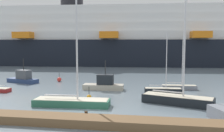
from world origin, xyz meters
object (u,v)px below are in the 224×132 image
object	(u,v)px
cruise_ship	(151,39)
sailboat_5	(178,98)
sailboat_2	(179,86)
sailboat_4	(72,100)
fishing_boat_1	(23,78)
channel_buoy_0	(59,79)
fishing_boat_0	(104,84)
channel_buoy_1	(89,97)
sailboat_1	(163,90)

from	to	relation	value
cruise_ship	sailboat_5	bearing A→B (deg)	-90.58
sailboat_2	sailboat_4	distance (m)	15.03
fishing_boat_1	channel_buoy_0	size ratio (longest dim) A/B	3.71
sailboat_2	cruise_ship	world-z (taller)	cruise_ship
fishing_boat_0	channel_buoy_1	size ratio (longest dim) A/B	3.75
channel_buoy_1	channel_buoy_0	bearing A→B (deg)	124.66
cruise_ship	sailboat_2	bearing A→B (deg)	-88.30
sailboat_1	sailboat_5	xyz separation A→B (m)	(1.11, -5.38, 0.23)
fishing_boat_1	sailboat_5	bearing A→B (deg)	-6.56
sailboat_4	fishing_boat_0	size ratio (longest dim) A/B	2.37
sailboat_1	sailboat_4	bearing A→B (deg)	-143.17
fishing_boat_0	sailboat_5	bearing A→B (deg)	-37.87
sailboat_1	fishing_boat_1	distance (m)	21.20
channel_buoy_1	fishing_boat_0	bearing A→B (deg)	84.32
fishing_boat_0	fishing_boat_1	distance (m)	13.75
sailboat_1	fishing_boat_1	size ratio (longest dim) A/B	1.38
sailboat_5	fishing_boat_1	distance (m)	23.98
channel_buoy_1	sailboat_5	bearing A→B (deg)	-4.77
sailboat_1	cruise_ship	distance (m)	41.08
fishing_boat_1	channel_buoy_1	xyz separation A→B (m)	(12.71, -9.23, -0.44)
channel_buoy_0	cruise_ship	bearing A→B (deg)	67.40
sailboat_4	channel_buoy_1	world-z (taller)	sailboat_4
channel_buoy_0	fishing_boat_0	bearing A→B (deg)	-33.45
sailboat_2	sailboat_5	xyz separation A→B (m)	(-1.08, -7.94, 0.23)
sailboat_4	channel_buoy_0	bearing A→B (deg)	113.62
sailboat_5	cruise_ship	bearing A→B (deg)	112.20
fishing_boat_0	channel_buoy_0	xyz separation A→B (m)	(-8.19, 5.41, -0.36)
fishing_boat_0	channel_buoy_0	distance (m)	9.82
channel_buoy_0	channel_buoy_1	size ratio (longest dim) A/B	1.03
channel_buoy_1	sailboat_1	bearing A→B (deg)	30.06
sailboat_2	fishing_boat_0	xyz separation A→B (m)	(-9.61, -1.56, 0.31)
fishing_boat_0	fishing_boat_1	xyz separation A→B (m)	(-13.27, 3.61, 0.00)
sailboat_1	channel_buoy_0	size ratio (longest dim) A/B	5.14
fishing_boat_0	channel_buoy_1	world-z (taller)	fishing_boat_0
sailboat_1	sailboat_2	world-z (taller)	sailboat_2
fishing_boat_1	channel_buoy_0	distance (m)	5.40
sailboat_2	channel_buoy_1	xyz separation A→B (m)	(-10.17, -7.18, -0.13)
channel_buoy_0	channel_buoy_1	xyz separation A→B (m)	(7.63, -11.03, -0.07)
fishing_boat_0	fishing_boat_1	world-z (taller)	fishing_boat_0
channel_buoy_0	sailboat_2	bearing A→B (deg)	-12.20
sailboat_5	channel_buoy_0	world-z (taller)	sailboat_5
sailboat_4	fishing_boat_0	distance (m)	8.68
channel_buoy_0	fishing_boat_1	bearing A→B (deg)	-160.46
cruise_ship	fishing_boat_1	bearing A→B (deg)	-121.98
sailboat_1	fishing_boat_0	world-z (taller)	sailboat_1
fishing_boat_0	sailboat_1	bearing A→B (deg)	-8.75
sailboat_4	channel_buoy_0	xyz separation A→B (m)	(-6.69, 13.96, -0.23)
sailboat_1	cruise_ship	size ratio (longest dim) A/B	0.06
sailboat_2	fishing_boat_1	size ratio (longest dim) A/B	1.41
sailboat_2	sailboat_5	distance (m)	8.02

